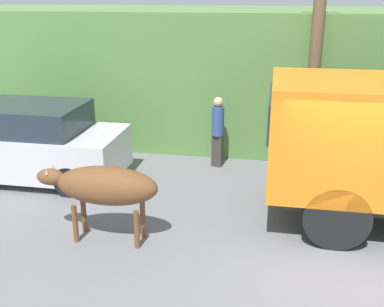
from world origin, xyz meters
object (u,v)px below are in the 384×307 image
at_px(brown_cow, 104,186).
at_px(utility_pole, 317,40).
at_px(parked_suv, 29,143).
at_px(pedestrian_on_hill, 218,128).

bearing_deg(brown_cow, utility_pole, 62.77).
bearing_deg(parked_suv, pedestrian_on_hill, 22.07).
distance_m(brown_cow, parked_suv, 3.52).
distance_m(pedestrian_on_hill, utility_pole, 2.96).
bearing_deg(pedestrian_on_hill, parked_suv, 32.83).
bearing_deg(parked_suv, brown_cow, -38.74).
relative_size(brown_cow, parked_suv, 0.50).
xyz_separation_m(brown_cow, utility_pole, (3.53, 4.14, 2.01)).
height_order(parked_suv, utility_pole, utility_pole).
relative_size(brown_cow, pedestrian_on_hill, 1.22).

